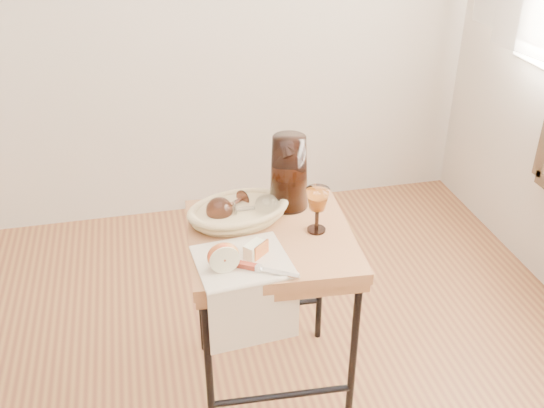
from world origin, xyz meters
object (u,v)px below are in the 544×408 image
object	(u,v)px
bread_basket	(239,213)
table_knife	(261,268)
wine_goblet	(317,210)
goblet_lying_a	(230,205)
goblet_lying_b	(253,208)
apple_half	(223,256)
tea_towel	(242,261)
side_table	(271,315)
pitcher	(289,172)

from	to	relation	value
bread_basket	table_knife	distance (m)	0.29
wine_goblet	goblet_lying_a	bearing A→B (deg)	153.47
goblet_lying_b	apple_half	xyz separation A→B (m)	(-0.13, -0.24, -0.00)
tea_towel	goblet_lying_b	size ratio (longest dim) A/B	2.01
side_table	apple_half	world-z (taller)	apple_half
side_table	pitcher	size ratio (longest dim) A/B	2.24
tea_towel	table_knife	size ratio (longest dim) A/B	1.32
goblet_lying_b	wine_goblet	world-z (taller)	wine_goblet
side_table	goblet_lying_a	bearing A→B (deg)	133.83
goblet_lying_a	pitcher	bearing A→B (deg)	158.62
bread_basket	table_knife	size ratio (longest dim) A/B	1.49
pitcher	apple_half	size ratio (longest dim) A/B	3.12
tea_towel	side_table	bearing A→B (deg)	43.09
apple_half	wine_goblet	bearing A→B (deg)	21.18
goblet_lying_a	goblet_lying_b	xyz separation A→B (m)	(0.07, -0.03, -0.00)
tea_towel	goblet_lying_b	bearing A→B (deg)	65.18
goblet_lying_a	goblet_lying_b	bearing A→B (deg)	121.87
pitcher	bread_basket	bearing A→B (deg)	175.40
goblet_lying_a	wine_goblet	xyz separation A→B (m)	(0.26, -0.13, 0.02)
goblet_lying_a	apple_half	distance (m)	0.28
side_table	apple_half	distance (m)	0.44
apple_half	goblet_lying_b	bearing A→B (deg)	57.68
bread_basket	goblet_lying_b	size ratio (longest dim) A/B	2.26
tea_towel	pitcher	xyz separation A→B (m)	(0.21, 0.29, 0.12)
goblet_lying_b	table_knife	world-z (taller)	goblet_lying_b
pitcher	table_knife	distance (m)	0.41
apple_half	table_knife	xyz separation A→B (m)	(0.10, -0.03, -0.04)
pitcher	table_knife	size ratio (longest dim) A/B	1.44
wine_goblet	tea_towel	bearing A→B (deg)	-156.10
goblet_lying_a	table_knife	bearing A→B (deg)	62.62
tea_towel	table_knife	bearing A→B (deg)	-61.28
tea_towel	table_knife	world-z (taller)	table_knife
side_table	pitcher	distance (m)	0.49
pitcher	apple_half	distance (m)	0.43
side_table	apple_half	size ratio (longest dim) A/B	7.00
tea_towel	bread_basket	xyz separation A→B (m)	(0.03, 0.23, 0.02)
side_table	tea_towel	distance (m)	0.37
goblet_lying_b	bread_basket	bearing A→B (deg)	158.00
tea_towel	bread_basket	bearing A→B (deg)	77.03
goblet_lying_a	wine_goblet	world-z (taller)	wine_goblet
side_table	bread_basket	distance (m)	0.38
side_table	goblet_lying_a	world-z (taller)	goblet_lying_a
tea_towel	wine_goblet	world-z (taller)	wine_goblet
goblet_lying_a	table_knife	world-z (taller)	goblet_lying_a
bread_basket	apple_half	size ratio (longest dim) A/B	3.23
pitcher	wine_goblet	distance (m)	0.19
bread_basket	goblet_lying_b	xyz separation A→B (m)	(0.04, -0.02, 0.03)
tea_towel	apple_half	world-z (taller)	apple_half
goblet_lying_b	wine_goblet	bearing A→B (deg)	-27.80
goblet_lying_a	table_knife	size ratio (longest dim) A/B	0.69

